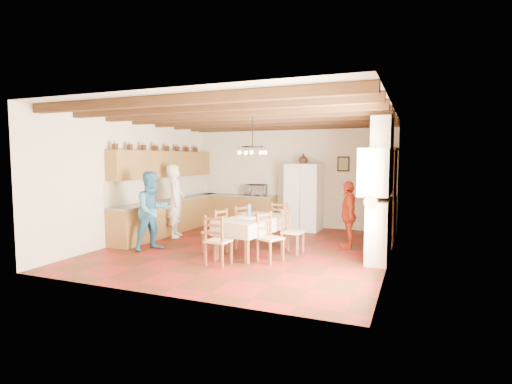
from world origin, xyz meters
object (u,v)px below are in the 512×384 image
at_px(chair_left_far, 237,226).
at_px(person_woman_blue, 153,211).
at_px(chair_left_near, 215,231).
at_px(chair_end_far, 278,223).
at_px(chair_right_far, 293,231).
at_px(dining_table, 252,221).
at_px(refrigerator, 304,197).
at_px(chair_right_near, 270,237).
at_px(microwave, 257,190).
at_px(chair_end_near, 218,240).
at_px(person_man, 176,201).
at_px(hutch, 385,194).
at_px(person_woman_red, 348,215).

bearing_deg(chair_left_far, person_woman_blue, -34.95).
height_order(chair_left_near, chair_end_far, same).
bearing_deg(chair_end_far, chair_left_far, -142.56).
xyz_separation_m(chair_left_near, chair_right_far, (1.53, 0.61, 0.00)).
bearing_deg(chair_end_far, dining_table, -103.56).
height_order(chair_left_near, chair_left_far, same).
xyz_separation_m(refrigerator, chair_left_far, (-0.85, -2.63, -0.45)).
xyz_separation_m(chair_right_near, microwave, (-1.81, 3.78, 0.58)).
height_order(chair_end_near, person_man, person_man).
bearing_deg(person_man, chair_left_near, -149.21).
relative_size(chair_left_near, microwave, 1.63).
bearing_deg(person_man, hutch, -95.54).
height_order(refrigerator, chair_end_far, refrigerator).
xyz_separation_m(person_man, microwave, (1.27, 2.38, 0.14)).
relative_size(person_man, microwave, 3.14).
height_order(chair_end_far, person_man, person_man).
relative_size(chair_left_near, chair_left_far, 1.00).
relative_size(person_man, person_woman_red, 1.23).
relative_size(hutch, chair_end_far, 2.36).
xyz_separation_m(dining_table, chair_end_near, (-0.24, -1.11, -0.20)).
bearing_deg(chair_left_far, chair_right_near, 74.07).
bearing_deg(person_woman_red, refrigerator, -154.48).
xyz_separation_m(chair_left_far, person_woman_blue, (-1.57, -0.97, 0.38)).
bearing_deg(chair_left_near, chair_left_far, -178.27).
bearing_deg(refrigerator, chair_end_near, -95.17).
bearing_deg(chair_left_far, chair_end_near, 35.77).
distance_m(chair_left_near, microwave, 3.68).
distance_m(chair_left_near, chair_end_far, 1.71).
bearing_deg(hutch, chair_left_far, -144.18).
xyz_separation_m(hutch, person_man, (-4.97, -1.72, -0.20)).
distance_m(chair_right_near, person_man, 3.41).
relative_size(chair_end_near, chair_end_far, 1.00).
distance_m(chair_right_far, chair_end_far, 1.03).
xyz_separation_m(chair_end_near, chair_end_far, (0.42, 2.23, 0.00)).
height_order(refrigerator, dining_table, refrigerator).
bearing_deg(chair_left_far, dining_table, 75.69).
distance_m(chair_right_near, person_woman_blue, 2.76).
bearing_deg(chair_left_far, hutch, 148.85).
bearing_deg(person_woman_red, dining_table, -69.28).
height_order(chair_left_far, person_woman_red, person_woman_red).
distance_m(chair_left_near, chair_right_far, 1.65).
height_order(chair_right_near, microwave, microwave).
bearing_deg(chair_right_far, person_woman_red, -42.26).
bearing_deg(hutch, dining_table, -133.01).
distance_m(dining_table, chair_left_near, 0.82).
bearing_deg(chair_right_far, person_man, 83.40).
height_order(refrigerator, hutch, hutch).
height_order(hutch, chair_right_near, hutch).
relative_size(chair_left_far, person_woman_red, 0.64).
height_order(chair_left_far, person_woman_blue, person_woman_blue).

